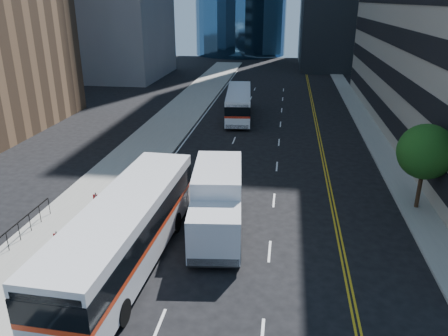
{
  "coord_description": "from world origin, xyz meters",
  "views": [
    {
      "loc": [
        0.93,
        -16.99,
        11.8
      ],
      "look_at": [
        -2.38,
        5.97,
        2.8
      ],
      "focal_mm": 35.0,
      "sensor_mm": 36.0,
      "label": 1
    }
  ],
  "objects_px": {
    "street_tree": "(426,152)",
    "bus_front": "(127,230)",
    "bus_rear": "(239,103)",
    "box_truck": "(217,202)"
  },
  "relations": [
    {
      "from": "bus_rear",
      "to": "box_truck",
      "type": "xyz_separation_m",
      "value": [
        1.62,
        -24.68,
        0.27
      ]
    },
    {
      "from": "bus_rear",
      "to": "box_truck",
      "type": "height_order",
      "value": "box_truck"
    },
    {
      "from": "street_tree",
      "to": "box_truck",
      "type": "bearing_deg",
      "value": -158.16
    },
    {
      "from": "bus_front",
      "to": "bus_rear",
      "type": "distance_m",
      "value": 28.31
    },
    {
      "from": "street_tree",
      "to": "bus_rear",
      "type": "distance_m",
      "value": 24.05
    },
    {
      "from": "bus_front",
      "to": "bus_rear",
      "type": "bearing_deg",
      "value": 87.94
    },
    {
      "from": "street_tree",
      "to": "bus_rear",
      "type": "relative_size",
      "value": 0.45
    },
    {
      "from": "street_tree",
      "to": "box_truck",
      "type": "distance_m",
      "value": 12.4
    },
    {
      "from": "box_truck",
      "to": "bus_rear",
      "type": "bearing_deg",
      "value": 87.51
    },
    {
      "from": "street_tree",
      "to": "bus_front",
      "type": "bearing_deg",
      "value": -151.69
    }
  ]
}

